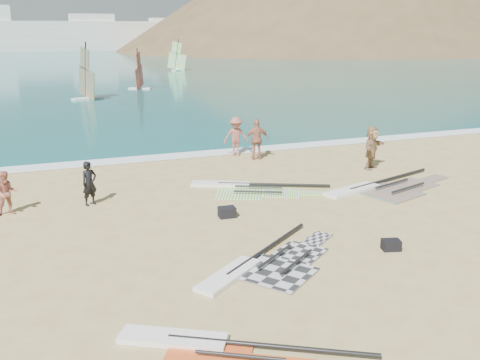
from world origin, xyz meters
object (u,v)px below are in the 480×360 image
object	(u,v)px
rig_grey	(264,265)
beachgoer_back	(257,139)
rig_orange	(382,188)
gear_bag_far	(391,245)
gear_bag_near	(227,212)
person_wetsuit	(89,183)
rig_green	(247,189)
beachgoer_mid	(236,136)
rig_red	(218,357)
beachgoer_right	(372,148)
beachgoer_left	(7,193)

from	to	relation	value
rig_grey	beachgoer_back	world-z (taller)	beachgoer_back
rig_orange	gear_bag_far	distance (m)	6.10
rig_orange	gear_bag_near	distance (m)	6.81
rig_orange	gear_bag_far	bearing A→B (deg)	-140.82
gear_bag_far	beachgoer_back	bearing A→B (deg)	86.77
gear_bag_far	person_wetsuit	distance (m)	10.40
rig_green	rig_orange	xyz separation A→B (m)	(4.98, -1.80, 0.00)
beachgoer_back	beachgoer_mid	bearing A→B (deg)	-48.66
rig_red	beachgoer_right	xyz separation A→B (m)	(10.92, 11.13, 0.92)
rig_green	beachgoer_back	xyz separation A→B (m)	(2.29, 4.51, 0.92)
person_wetsuit	beachgoer_left	xyz separation A→B (m)	(-2.68, -0.08, -0.03)
rig_green	gear_bag_near	distance (m)	3.21
rig_red	person_wetsuit	size ratio (longest dim) A/B	2.92
rig_green	beachgoer_mid	bearing A→B (deg)	98.71
beachgoer_right	rig_red	bearing A→B (deg)	-169.91
beachgoer_right	person_wetsuit	bearing A→B (deg)	148.22
gear_bag_near	beachgoer_left	world-z (taller)	beachgoer_left
rig_orange	beachgoer_left	size ratio (longest dim) A/B	4.07
beachgoer_left	rig_orange	bearing A→B (deg)	-16.67
rig_orange	beachgoer_back	size ratio (longest dim) A/B	3.17
beachgoer_mid	gear_bag_far	bearing A→B (deg)	-78.69
beachgoer_right	beachgoer_left	bearing A→B (deg)	147.87
gear_bag_near	beachgoer_right	xyz separation A→B (m)	(8.12, 3.72, 0.79)
rig_grey	beachgoer_right	xyz separation A→B (m)	(8.49, 7.70, 0.92)
beachgoer_mid	person_wetsuit	bearing A→B (deg)	-133.39
rig_orange	rig_red	size ratio (longest dim) A/B	1.33
person_wetsuit	beachgoer_mid	distance (m)	9.19
rig_orange	gear_bag_near	world-z (taller)	gear_bag_near
rig_grey	beachgoer_back	size ratio (longest dim) A/B	2.56
beachgoer_left	beachgoer_right	world-z (taller)	beachgoer_right
rig_green	rig_red	size ratio (longest dim) A/B	1.11
gear_bag_near	beachgoer_back	size ratio (longest dim) A/B	0.28
rig_grey	rig_orange	distance (m)	8.62
person_wetsuit	rig_orange	bearing A→B (deg)	-38.14
beachgoer_back	gear_bag_far	bearing A→B (deg)	96.60
rig_green	rig_red	distance (m)	11.07
rig_red	beachgoer_right	size ratio (longest dim) A/B	2.39
gear_bag_far	beachgoer_right	world-z (taller)	beachgoer_right
gear_bag_near	beachgoer_right	bearing A→B (deg)	24.59
gear_bag_near	beachgoer_back	world-z (taller)	beachgoer_back
gear_bag_near	gear_bag_far	world-z (taller)	gear_bag_near
beachgoer_back	beachgoer_right	xyz separation A→B (m)	(4.06, -3.47, -0.01)
rig_orange	rig_grey	bearing A→B (deg)	-163.35
rig_red	gear_bag_far	size ratio (longest dim) A/B	9.18
rig_green	beachgoer_left	bearing A→B (deg)	-156.24
beachgoer_left	person_wetsuit	bearing A→B (deg)	-6.66
rig_grey	rig_green	bearing A→B (deg)	35.43
rig_grey	beachgoer_left	xyz separation A→B (m)	(-6.40, 6.84, 0.71)
beachgoer_left	beachgoer_back	xyz separation A→B (m)	(10.83, 4.33, 0.21)
rig_grey	beachgoer_right	world-z (taller)	beachgoer_right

